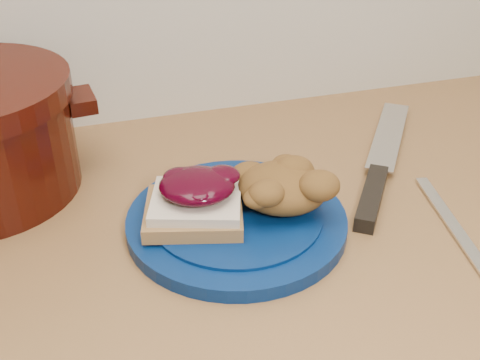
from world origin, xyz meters
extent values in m
cylinder|color=#051F51|center=(0.03, 1.49, 0.91)|extent=(0.32, 0.32, 0.02)
cube|color=olive|center=(-0.01, 1.49, 0.93)|extent=(0.13, 0.12, 0.02)
cube|color=beige|center=(-0.01, 1.49, 0.94)|extent=(0.12, 0.11, 0.01)
ellipsoid|color=black|center=(-0.01, 1.50, 0.96)|extent=(0.10, 0.10, 0.02)
ellipsoid|color=brown|center=(0.09, 1.49, 0.95)|extent=(0.13, 0.12, 0.05)
cube|color=black|center=(0.20, 1.49, 0.91)|extent=(0.09, 0.12, 0.02)
cube|color=silver|center=(0.30, 1.63, 0.91)|extent=(0.15, 0.19, 0.00)
cube|color=silver|center=(0.27, 1.43, 0.90)|extent=(0.05, 0.19, 0.00)
cube|color=black|center=(-0.11, 1.67, 1.00)|extent=(0.04, 0.06, 0.02)
camera|label=1|loc=(-0.12, 0.96, 1.31)|focal=45.00mm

